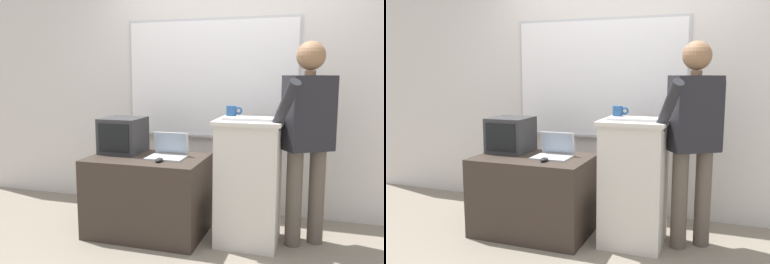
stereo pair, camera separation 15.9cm
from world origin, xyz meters
The scene contains 10 objects.
ground_plane centered at (0.00, 0.00, 0.00)m, with size 30.00×30.00×0.00m, color gray.
back_wall centered at (-0.01, 1.16, 1.36)m, with size 6.40×0.17×2.73m.
lectern_podium centered at (0.30, 0.38, 0.53)m, with size 0.54×0.54×1.05m.
side_desk centered at (-0.58, 0.30, 0.35)m, with size 1.01×0.68×0.70m.
person_presenter centered at (0.76, 0.46, 0.97)m, with size 0.55×0.69×1.68m.
laptop centered at (-0.40, 0.35, 0.75)m, with size 0.32×0.27×0.21m.
wireless_keyboard centered at (0.31, 0.31, 1.06)m, with size 0.43×0.14×0.02m.
computer_mouse_by_laptop centered at (-0.41, 0.15, 0.71)m, with size 0.06×0.10×0.03m.
crt_monitor centered at (-0.88, 0.43, 0.86)m, with size 0.36×0.38×0.32m.
coffee_mug centered at (0.12, 0.57, 1.10)m, with size 0.14×0.09×0.09m.
Camera 1 is at (0.83, -2.91, 1.43)m, focal length 38.00 mm.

